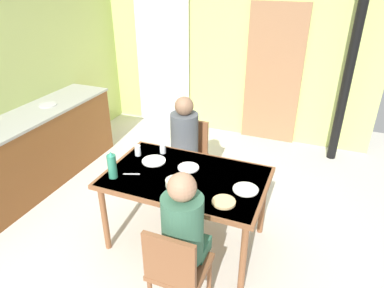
% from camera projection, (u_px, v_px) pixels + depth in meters
% --- Properties ---
extents(ground_plane, '(6.95, 6.95, 0.00)m').
position_uv_depth(ground_plane, '(150.00, 231.00, 3.53)').
color(ground_plane, beige).
extents(wall_back, '(4.26, 0.10, 2.64)m').
position_uv_depth(wall_back, '(230.00, 48.00, 5.13)').
color(wall_back, '#B8C76D').
rests_on(wall_back, ground_plane).
extents(wall_left, '(0.10, 4.01, 2.64)m').
position_uv_depth(wall_left, '(20.00, 68.00, 4.14)').
color(wall_left, '#B3C56D').
rests_on(wall_left, ground_plane).
extents(door_wooden, '(0.80, 0.05, 2.00)m').
position_uv_depth(door_wooden, '(273.00, 76.00, 4.98)').
color(door_wooden, '#996A48').
rests_on(door_wooden, ground_plane).
extents(stove_pipe_column, '(0.12, 0.12, 2.64)m').
position_uv_depth(stove_pipe_column, '(350.00, 65.00, 4.29)').
color(stove_pipe_column, black).
rests_on(stove_pipe_column, ground_plane).
extents(curtain_panel, '(0.90, 0.03, 2.22)m').
position_uv_depth(curtain_panel, '(163.00, 58.00, 5.50)').
color(curtain_panel, white).
rests_on(curtain_panel, ground_plane).
extents(kitchen_counter, '(0.61, 2.34, 0.91)m').
position_uv_depth(kitchen_counter, '(34.00, 150.00, 4.14)').
color(kitchen_counter, brown).
rests_on(kitchen_counter, ground_plane).
extents(dining_table, '(1.44, 0.90, 0.74)m').
position_uv_depth(dining_table, '(186.00, 182.00, 3.13)').
color(dining_table, brown).
rests_on(dining_table, ground_plane).
extents(chair_near_diner, '(0.40, 0.40, 0.87)m').
position_uv_depth(chair_near_diner, '(176.00, 269.00, 2.45)').
color(chair_near_diner, brown).
rests_on(chair_near_diner, ground_plane).
extents(chair_far_diner, '(0.40, 0.40, 0.87)m').
position_uv_depth(chair_far_diner, '(189.00, 153.00, 3.97)').
color(chair_far_diner, brown).
rests_on(chair_far_diner, ground_plane).
extents(person_near_diner, '(0.30, 0.37, 0.77)m').
position_uv_depth(person_near_diner, '(183.00, 226.00, 2.44)').
color(person_near_diner, '#346D52').
rests_on(person_near_diner, ground_plane).
extents(person_far_diner, '(0.30, 0.37, 0.77)m').
position_uv_depth(person_far_diner, '(184.00, 136.00, 3.72)').
color(person_far_diner, '#48525F').
rests_on(person_far_diner, ground_plane).
extents(water_bottle_green_near, '(0.08, 0.08, 0.26)m').
position_uv_depth(water_bottle_green_near, '(112.00, 166.00, 3.02)').
color(water_bottle_green_near, '#338B6A').
rests_on(water_bottle_green_near, dining_table).
extents(serving_bowl_center, '(0.17, 0.17, 0.05)m').
position_uv_depth(serving_bowl_center, '(175.00, 183.00, 2.95)').
color(serving_bowl_center, '#E6E8C2').
rests_on(serving_bowl_center, dining_table).
extents(dinner_plate_near_left, '(0.23, 0.23, 0.01)m').
position_uv_depth(dinner_plate_near_left, '(154.00, 161.00, 3.32)').
color(dinner_plate_near_left, white).
rests_on(dinner_plate_near_left, dining_table).
extents(dinner_plate_near_right, '(0.20, 0.20, 0.01)m').
position_uv_depth(dinner_plate_near_right, '(188.00, 168.00, 3.21)').
color(dinner_plate_near_right, white).
rests_on(dinner_plate_near_right, dining_table).
extents(dinner_plate_far_center, '(0.22, 0.22, 0.01)m').
position_uv_depth(dinner_plate_far_center, '(246.00, 189.00, 2.90)').
color(dinner_plate_far_center, white).
rests_on(dinner_plate_far_center, dining_table).
extents(drinking_glass_by_near_diner, '(0.06, 0.06, 0.11)m').
position_uv_depth(drinking_glass_by_near_diner, '(138.00, 150.00, 3.41)').
color(drinking_glass_by_near_diner, silver).
rests_on(drinking_glass_by_near_diner, dining_table).
extents(drinking_glass_by_far_diner, '(0.06, 0.06, 0.09)m').
position_uv_depth(drinking_glass_by_far_diner, '(163.00, 149.00, 3.45)').
color(drinking_glass_by_far_diner, silver).
rests_on(drinking_glass_by_far_diner, dining_table).
extents(bread_plate_sliced, '(0.19, 0.19, 0.02)m').
position_uv_depth(bread_plate_sliced, '(224.00, 202.00, 2.74)').
color(bread_plate_sliced, '#DBB77A').
rests_on(bread_plate_sliced, dining_table).
extents(cutlery_knife_near, '(0.03, 0.15, 0.00)m').
position_uv_depth(cutlery_knife_near, '(196.00, 196.00, 2.82)').
color(cutlery_knife_near, silver).
rests_on(cutlery_knife_near, dining_table).
extents(cutlery_fork_near, '(0.15, 0.07, 0.00)m').
position_uv_depth(cutlery_fork_near, '(132.00, 174.00, 3.12)').
color(cutlery_fork_near, silver).
rests_on(cutlery_fork_near, dining_table).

